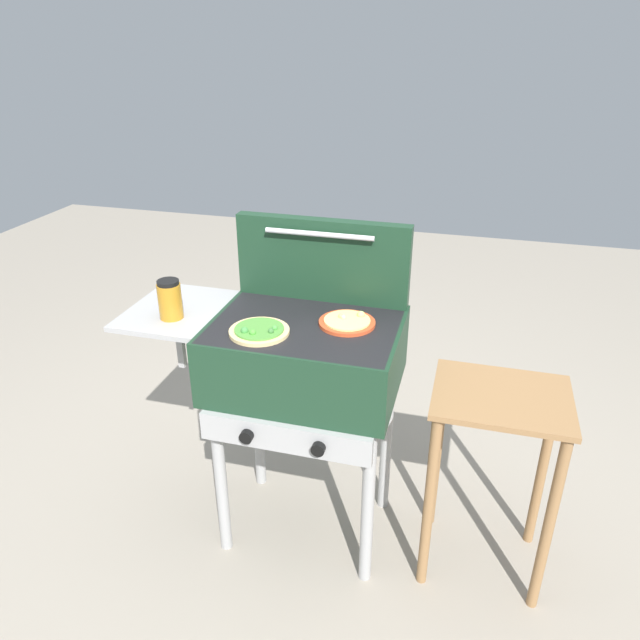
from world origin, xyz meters
name	(u,v)px	position (x,y,z in m)	size (l,w,h in m)	color
ground_plane	(308,524)	(0.00, 0.00, 0.00)	(8.00, 8.00, 0.00)	gray
grill	(302,361)	(-0.01, 0.00, 0.76)	(0.96, 0.53, 0.90)	#193823
grill_lid_open	(322,260)	(0.00, 0.21, 1.05)	(0.63, 0.08, 0.30)	#193823
pizza_cheese	(347,322)	(0.14, 0.03, 0.91)	(0.19, 0.19, 0.04)	#C64723
pizza_veggie	(259,331)	(-0.13, -0.11, 0.91)	(0.20, 0.20, 0.03)	#E0C17F
sauce_jar	(170,300)	(-0.46, -0.08, 0.97)	(0.08, 0.08, 0.14)	#B77A1E
prep_table	(494,446)	(0.66, 0.00, 0.52)	(0.44, 0.36, 0.73)	olive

